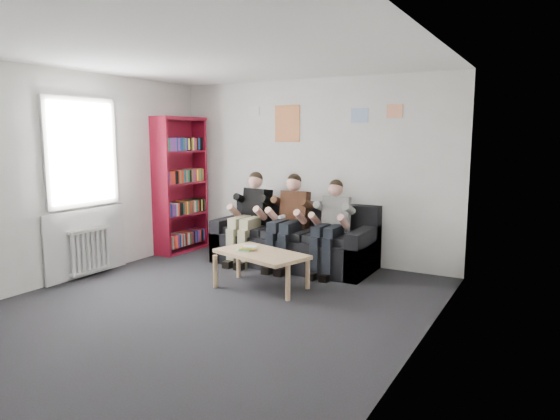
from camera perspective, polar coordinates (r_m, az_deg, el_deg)
name	(u,v)px	position (r m, az deg, el deg)	size (l,w,h in m)	color
room_shell	(209,185)	(5.37, -8.14, 2.87)	(5.00, 5.00, 5.00)	black
sofa	(295,243)	(7.28, 1.69, -3.78)	(2.32, 0.95, 0.90)	black
bookshelf	(181,185)	(8.21, -11.21, 2.83)	(0.32, 0.97, 2.17)	maroon
coffee_table	(261,256)	(6.15, -2.16, -5.33)	(1.14, 0.63, 0.45)	tan
game_cases	(247,249)	(6.22, -3.84, -4.42)	(0.22, 0.20, 0.05)	silver
person_left	(249,218)	(7.36, -3.51, -0.87)	(0.40, 0.85, 1.34)	black
person_middle	(288,221)	(7.03, 0.93, -1.30)	(0.39, 0.84, 1.34)	#522D1B
person_right	(330,227)	(6.76, 5.77, -1.93)	(0.37, 0.78, 1.28)	silver
radiator	(91,250)	(7.16, -20.81, -4.32)	(0.10, 0.64, 0.60)	silver
window	(84,200)	(7.10, -21.48, 1.11)	(0.05, 1.30, 2.36)	white
poster_large	(287,124)	(7.66, 0.84, 9.84)	(0.42, 0.01, 0.55)	gold
poster_blue	(359,115)	(7.19, 9.07, 10.62)	(0.25, 0.01, 0.20)	#4189DD
poster_pink	(395,111)	(7.03, 12.97, 10.97)	(0.22, 0.01, 0.18)	#B93973
poster_sign	(254,111)	(7.97, -3.02, 11.21)	(0.20, 0.01, 0.14)	white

